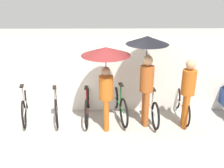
# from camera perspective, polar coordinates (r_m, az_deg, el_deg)

# --- Properties ---
(ground_plane) EXTENTS (30.00, 30.00, 0.00)m
(ground_plane) POSITION_cam_1_polar(r_m,az_deg,el_deg) (5.49, -6.53, -14.02)
(ground_plane) COLOR #9E998E
(back_wall) EXTENTS (14.03, 0.12, 1.98)m
(back_wall) POSITION_cam_1_polar(r_m,az_deg,el_deg) (6.54, -5.49, 1.99)
(back_wall) COLOR silver
(back_wall) RESTS_ON ground
(parked_bicycle_1) EXTENTS (0.56, 1.70, 1.02)m
(parked_bicycle_1) POSITION_cam_1_polar(r_m,az_deg,el_deg) (6.77, -19.21, -4.26)
(parked_bicycle_1) COLOR black
(parked_bicycle_1) RESTS_ON ground
(parked_bicycle_2) EXTENTS (0.51, 1.65, 1.11)m
(parked_bicycle_2) POSITION_cam_1_polar(r_m,az_deg,el_deg) (6.52, -12.64, -4.42)
(parked_bicycle_2) COLOR black
(parked_bicycle_2) RESTS_ON ground
(parked_bicycle_3) EXTENTS (0.44, 1.76, 1.02)m
(parked_bicycle_3) POSITION_cam_1_polar(r_m,az_deg,el_deg) (6.42, -5.57, -4.39)
(parked_bicycle_3) COLOR black
(parked_bicycle_3) RESTS_ON ground
(parked_bicycle_4) EXTENTS (0.51, 1.71, 1.06)m
(parked_bicycle_4) POSITION_cam_1_polar(r_m,az_deg,el_deg) (6.40, 1.59, -4.34)
(parked_bicycle_4) COLOR black
(parked_bicycle_4) RESTS_ON ground
(parked_bicycle_5) EXTENTS (0.44, 1.75, 1.02)m
(parked_bicycle_5) POSITION_cam_1_polar(r_m,az_deg,el_deg) (6.45, 8.75, -4.66)
(parked_bicycle_5) COLOR black
(parked_bicycle_5) RESTS_ON ground
(parked_bicycle_6) EXTENTS (0.44, 1.63, 1.09)m
(parked_bicycle_6) POSITION_cam_1_polar(r_m,az_deg,el_deg) (6.67, 15.51, -4.25)
(parked_bicycle_6) COLOR black
(parked_bicycle_6) RESTS_ON ground
(pedestrian_leading) EXTENTS (1.09, 1.09, 1.95)m
(pedestrian_leading) POSITION_cam_1_polar(r_m,az_deg,el_deg) (5.48, -1.41, 4.54)
(pedestrian_leading) COLOR #B25619
(pedestrian_leading) RESTS_ON ground
(pedestrian_center) EXTENTS (0.97, 0.97, 2.14)m
(pedestrian_center) POSITION_cam_1_polar(r_m,az_deg,el_deg) (5.69, 8.01, 5.94)
(pedestrian_center) COLOR #9E4C1E
(pedestrian_center) RESTS_ON ground
(pedestrian_trailing) EXTENTS (0.32, 0.32, 1.68)m
(pedestrian_trailing) POSITION_cam_1_polar(r_m,az_deg,el_deg) (5.95, 16.95, -1.06)
(pedestrian_trailing) COLOR #B25619
(pedestrian_trailing) RESTS_ON ground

